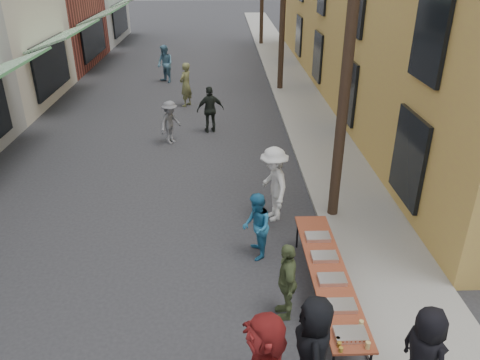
{
  "coord_description": "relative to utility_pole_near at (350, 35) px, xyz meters",
  "views": [
    {
      "loc": [
        1.56,
        -7.27,
        6.16
      ],
      "look_at": [
        1.91,
        2.55,
        1.3
      ],
      "focal_mm": 35.0,
      "sensor_mm": 36.0,
      "label": 1
    }
  ],
  "objects": [
    {
      "name": "guest_front_d",
      "position": [
        -1.54,
        -0.04,
        -3.54
      ],
      "size": [
        0.97,
        1.37,
        1.93
      ],
      "primitive_type": "imported",
      "rotation": [
        0.0,
        0.0,
        -1.35
      ],
      "color": "silver",
      "rests_on": "ground"
    },
    {
      "name": "condiment_jar_b",
      "position": [
        -1.05,
        -5.09,
        -3.71
      ],
      "size": [
        0.07,
        0.07,
        0.08
      ],
      "primitive_type": "cylinder",
      "color": "#A57F26",
      "rests_on": "serving_table"
    },
    {
      "name": "guest_front_e",
      "position": [
        -1.65,
        -3.55,
        -3.72
      ],
      "size": [
        0.4,
        0.92,
        1.56
      ],
      "primitive_type": "imported",
      "rotation": [
        0.0,
        0.0,
        -1.59
      ],
      "color": "#55643A",
      "rests_on": "ground"
    },
    {
      "name": "passerby_left",
      "position": [
        -4.61,
        5.24,
        -3.74
      ],
      "size": [
        1.01,
        1.13,
        1.52
      ],
      "primitive_type": "imported",
      "rotation": [
        0.0,
        0.0,
        0.99
      ],
      "color": "slate",
      "rests_on": "ground"
    },
    {
      "name": "catering_tray_buns",
      "position": [
        -0.83,
        -3.54,
        -3.71
      ],
      "size": [
        0.5,
        0.33,
        0.08
      ],
      "primitive_type": "cube",
      "color": "tan",
      "rests_on": "serving_table"
    },
    {
      "name": "server",
      "position": [
        0.05,
        -5.52,
        -3.55
      ],
      "size": [
        0.83,
        0.98,
        1.7
      ],
      "primitive_type": "imported",
      "rotation": [
        0.0,
        0.0,
        1.98
      ],
      "color": "black",
      "rests_on": "sidewalk"
    },
    {
      "name": "utility_pole_near",
      "position": [
        0.0,
        0.0,
        0.0
      ],
      "size": [
        0.26,
        0.26,
        9.0
      ],
      "primitive_type": "cylinder",
      "color": "#2D2116",
      "rests_on": "ground"
    },
    {
      "name": "catering_tray_foil_b",
      "position": [
        -0.83,
        -4.24,
        -3.71
      ],
      "size": [
        0.5,
        0.33,
        0.08
      ],
      "primitive_type": "cube",
      "color": "#B2B2B7",
      "rests_on": "serving_table"
    },
    {
      "name": "condiment_jar_a",
      "position": [
        -1.05,
        -5.19,
        -3.71
      ],
      "size": [
        0.07,
        0.07,
        0.08
      ],
      "primitive_type": "cylinder",
      "color": "#A57F26",
      "rests_on": "serving_table"
    },
    {
      "name": "condiment_jar_c",
      "position": [
        -1.05,
        -4.99,
        -3.71
      ],
      "size": [
        0.07,
        0.07,
        0.08
      ],
      "primitive_type": "cylinder",
      "color": "#A57F26",
      "rests_on": "serving_table"
    },
    {
      "name": "serving_table",
      "position": [
        -0.83,
        -3.24,
        -3.79
      ],
      "size": [
        0.7,
        4.0,
        0.75
      ],
      "color": "brown",
      "rests_on": "ground"
    },
    {
      "name": "cup_stack",
      "position": [
        -0.63,
        -5.14,
        -3.69
      ],
      "size": [
        0.08,
        0.08,
        0.12
      ],
      "primitive_type": "cylinder",
      "color": "tan",
      "rests_on": "serving_table"
    },
    {
      "name": "guest_front_c",
      "position": [
        -2.07,
        -1.66,
        -3.73
      ],
      "size": [
        0.62,
        0.78,
        1.53
      ],
      "primitive_type": "imported",
      "rotation": [
        0.0,
        0.0,
        -1.51
      ],
      "color": "teal",
      "rests_on": "ground"
    },
    {
      "name": "passerby_far",
      "position": [
        -5.68,
        13.68,
        -3.57
      ],
      "size": [
        1.13,
        1.14,
        1.86
      ],
      "primitive_type": "imported",
      "rotation": [
        0.0,
        0.0,
        5.46
      ],
      "color": "teal",
      "rests_on": "ground"
    },
    {
      "name": "catering_tray_buns_end",
      "position": [
        -0.83,
        -2.14,
        -3.71
      ],
      "size": [
        0.5,
        0.33,
        0.08
      ],
      "primitive_type": "cube",
      "color": "tan",
      "rests_on": "serving_table"
    },
    {
      "name": "sidewalk",
      "position": [
        0.7,
        12.0,
        -4.45
      ],
      "size": [
        2.2,
        60.0,
        0.1
      ],
      "primitive_type": "cube",
      "color": "gray",
      "rests_on": "ground"
    },
    {
      "name": "catering_tray_sausage",
      "position": [
        -0.83,
        -4.89,
        -3.71
      ],
      "size": [
        0.5,
        0.33,
        0.08
      ],
      "primitive_type": "cube",
      "color": "maroon",
      "rests_on": "serving_table"
    },
    {
      "name": "passerby_mid",
      "position": [
        -3.24,
        6.31,
        -3.64
      ],
      "size": [
        1.08,
        0.64,
        1.72
      ],
      "primitive_type": "imported",
      "rotation": [
        0.0,
        0.0,
        3.37
      ],
      "color": "black",
      "rests_on": "ground"
    },
    {
      "name": "passerby_right",
      "position": [
        -4.36,
        9.59,
        -3.56
      ],
      "size": [
        0.74,
        0.82,
        1.87
      ],
      "primitive_type": "imported",
      "rotation": [
        0.0,
        0.0,
        4.17
      ],
      "color": "olive",
      "rests_on": "ground"
    },
    {
      "name": "catering_tray_foil_d",
      "position": [
        -0.83,
        -2.84,
        -3.71
      ],
      "size": [
        0.5,
        0.33,
        0.08
      ],
      "primitive_type": "cube",
      "color": "#B2B2B7",
      "rests_on": "serving_table"
    },
    {
      "name": "ground",
      "position": [
        -4.3,
        -3.0,
        -4.5
      ],
      "size": [
        120.0,
        120.0,
        0.0
      ],
      "primitive_type": "plane",
      "color": "#28282B",
      "rests_on": "ground"
    },
    {
      "name": "guest_front_a",
      "position": [
        -1.5,
        -5.34,
        -3.57
      ],
      "size": [
        0.66,
        0.95,
        1.86
      ],
      "primitive_type": "imported",
      "rotation": [
        0.0,
        0.0,
        -1.65
      ],
      "color": "black",
      "rests_on": "ground"
    }
  ]
}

